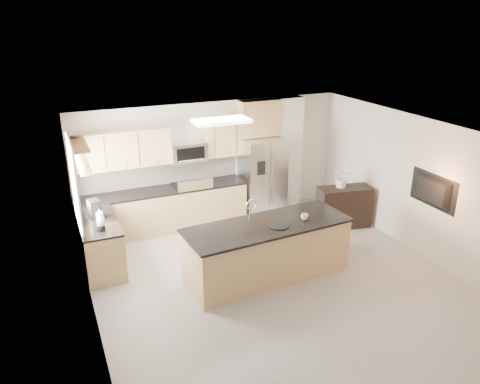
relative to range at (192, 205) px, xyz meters
name	(u,v)px	position (x,y,z in m)	size (l,w,h in m)	color
floor	(279,285)	(0.60, -2.92, -0.47)	(6.50, 6.50, 0.00)	#A5A39D
ceiling	(285,137)	(0.60, -2.92, 2.13)	(6.00, 6.50, 0.02)	silver
wall_back	(212,161)	(0.60, 0.33, 0.83)	(6.00, 0.02, 2.60)	beige
wall_front	(433,335)	(0.60, -6.17, 0.83)	(6.00, 0.02, 2.60)	beige
wall_left	(89,251)	(-2.40, -2.92, 0.83)	(0.02, 6.50, 2.60)	beige
wall_right	(425,189)	(3.60, -2.92, 0.83)	(0.02, 6.50, 2.60)	beige
back_counter	(164,209)	(-0.63, 0.01, 0.00)	(3.55, 0.66, 1.44)	tan
left_counter	(101,244)	(-2.07, -1.07, -0.01)	(0.66, 1.50, 0.92)	tan
range	(192,205)	(0.00, 0.00, 0.00)	(0.76, 0.64, 1.14)	black
upper_cabinets	(154,146)	(-0.70, 0.16, 1.35)	(3.50, 0.33, 0.75)	tan
microwave	(188,152)	(0.00, 0.12, 1.16)	(0.76, 0.40, 0.40)	silver
refrigerator	(262,177)	(1.66, -0.05, 0.42)	(0.92, 0.78, 1.78)	silver
partition_column	(288,153)	(2.42, 0.18, 0.83)	(0.60, 0.30, 2.60)	white
window	(75,184)	(-2.38, -1.07, 1.18)	(0.04, 1.15, 1.65)	white
shelf_lower	(80,165)	(-2.25, -0.97, 1.48)	(0.30, 1.20, 0.04)	olive
shelf_upper	(77,144)	(-2.25, -0.97, 1.85)	(0.30, 1.20, 0.04)	olive
ceiling_fixture	(221,121)	(0.20, -1.32, 2.09)	(1.00, 0.50, 0.06)	white
island	(267,250)	(0.54, -2.54, 0.03)	(2.95, 1.23, 1.42)	tan
credenza	(344,207)	(2.97, -1.36, -0.03)	(1.12, 0.47, 0.89)	black
cup	(304,217)	(1.21, -2.62, 0.58)	(0.13, 0.13, 0.10)	silver
platter	(278,225)	(0.68, -2.68, 0.54)	(0.37, 0.37, 0.02)	black
blender	(100,223)	(-2.07, -1.50, 0.59)	(0.14, 0.14, 0.33)	black
kettle	(100,214)	(-2.02, -1.05, 0.56)	(0.20, 0.20, 0.25)	silver
coffee_maker	(94,209)	(-2.10, -0.91, 0.61)	(0.22, 0.25, 0.34)	black
bowl	(74,135)	(-2.25, -0.59, 1.91)	(0.36, 0.36, 0.09)	silver
flower_vase	(343,172)	(2.91, -1.32, 0.76)	(0.61, 0.53, 0.67)	white
television	(430,191)	(3.51, -3.12, 0.88)	(1.08, 0.14, 0.62)	black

